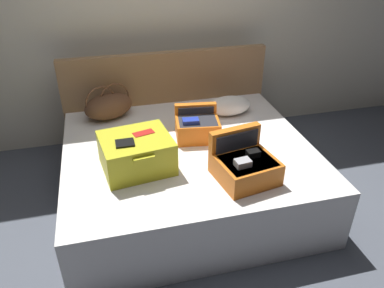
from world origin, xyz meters
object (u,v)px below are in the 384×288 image
(hard_case_large, at_px, (136,152))
(hard_case_medium, at_px, (245,165))
(bed, at_px, (188,173))
(hard_case_small, at_px, (197,126))
(pillow_near_headboard, at_px, (229,106))
(duffel_bag, at_px, (108,106))

(hard_case_large, xyz_separation_m, hard_case_medium, (0.71, -0.31, -0.02))
(bed, height_order, hard_case_medium, hard_case_medium)
(hard_case_medium, bearing_deg, hard_case_small, 95.04)
(bed, height_order, pillow_near_headboard, pillow_near_headboard)
(hard_case_large, distance_m, hard_case_medium, 0.77)
(hard_case_medium, bearing_deg, bed, 109.22)
(hard_case_large, height_order, pillow_near_headboard, hard_case_large)
(hard_case_large, bearing_deg, duffel_bag, 91.70)
(bed, relative_size, pillow_near_headboard, 4.75)
(duffel_bag, xyz_separation_m, pillow_near_headboard, (1.08, -0.18, -0.04))
(bed, distance_m, hard_case_small, 0.39)
(hard_case_small, height_order, duffel_bag, duffel_bag)
(hard_case_small, distance_m, pillow_near_headboard, 0.54)
(hard_case_small, relative_size, duffel_bag, 0.75)
(bed, distance_m, hard_case_large, 0.61)
(hard_case_small, xyz_separation_m, pillow_near_headboard, (0.40, 0.36, -0.02))
(hard_case_medium, distance_m, duffel_bag, 1.46)
(duffel_bag, distance_m, pillow_near_headboard, 1.10)
(bed, height_order, hard_case_small, hard_case_small)
(bed, xyz_separation_m, duffel_bag, (-0.58, 0.67, 0.37))
(duffel_bag, relative_size, pillow_near_headboard, 1.26)
(hard_case_medium, bearing_deg, pillow_near_headboard, 66.93)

